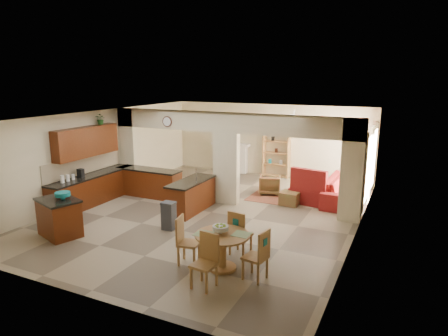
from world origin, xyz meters
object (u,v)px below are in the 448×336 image
at_px(dining_table, 222,246).
at_px(sofa, 345,190).
at_px(kitchen_island, 59,217).
at_px(armchair, 270,184).

xyz_separation_m(dining_table, sofa, (1.50, 5.73, -0.12)).
distance_m(kitchen_island, dining_table, 4.38).
relative_size(dining_table, armchair, 1.59).
relative_size(sofa, armchair, 3.73).
distance_m(sofa, armchair, 2.41).
height_order(dining_table, armchair, dining_table).
bearing_deg(dining_table, sofa, 75.32).
bearing_deg(armchair, dining_table, 82.60).
xyz_separation_m(kitchen_island, armchair, (3.49, 5.66, -0.15)).
bearing_deg(armchair, sofa, 168.60).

